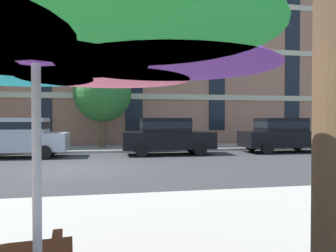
{
  "coord_description": "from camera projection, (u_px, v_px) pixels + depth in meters",
  "views": [
    {
      "loc": [
        1.22,
        -11.19,
        1.69
      ],
      "look_at": [
        3.92,
        3.2,
        1.4
      ],
      "focal_mm": 33.48,
      "sensor_mm": 36.0,
      "label": 1
    }
  ],
  "objects": [
    {
      "name": "street_tree_middle",
      "position": [
        102.0,
        93.0,
        17.7
      ],
      "size": [
        3.3,
        3.34,
        4.87
      ],
      "color": "brown",
      "rests_on": "ground"
    },
    {
      "name": "sedan_black_midblock",
      "position": [
        282.0,
        134.0,
        16.28
      ],
      "size": [
        4.4,
        1.98,
        1.78
      ],
      "color": "black",
      "rests_on": "ground"
    },
    {
      "name": "patio_umbrella",
      "position": [
        36.0,
        30.0,
        2.05
      ],
      "size": [
        3.33,
        3.09,
        2.57
      ],
      "color": "silver",
      "rests_on": "ground"
    },
    {
      "name": "sedan_black",
      "position": [
        167.0,
        135.0,
        15.15
      ],
      "size": [
        4.4,
        1.98,
        1.78
      ],
      "color": "black",
      "rests_on": "ground"
    },
    {
      "name": "ground_plane",
      "position": [
        74.0,
        169.0,
        10.8
      ],
      "size": [
        120.0,
        120.0,
        0.0
      ],
      "primitive_type": "plane",
      "color": "#38383A"
    },
    {
      "name": "apartment_building",
      "position": [
        94.0,
        22.0,
        25.34
      ],
      "size": [
        44.63,
        12.08,
        19.2
      ],
      "color": "#A87056",
      "rests_on": "ground"
    },
    {
      "name": "sidewalk_far",
      "position": [
        87.0,
        149.0,
        17.48
      ],
      "size": [
        56.0,
        3.6,
        0.12
      ],
      "primitive_type": "cube",
      "color": "#9E998E",
      "rests_on": "ground"
    },
    {
      "name": "sedan_silver",
      "position": [
        17.0,
        136.0,
        13.9
      ],
      "size": [
        4.4,
        1.98,
        1.78
      ],
      "color": "#A8AAB2",
      "rests_on": "ground"
    }
  ]
}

